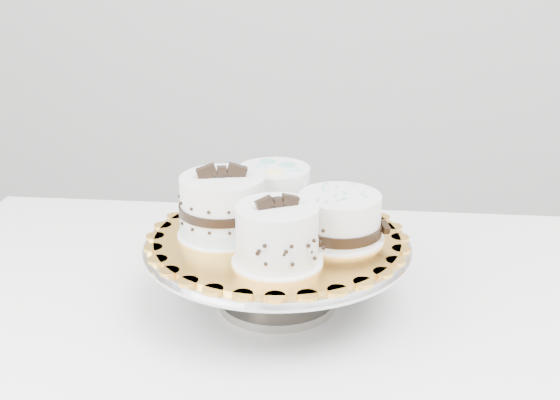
{
  "coord_description": "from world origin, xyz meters",
  "views": [
    {
      "loc": [
        -0.07,
        -0.58,
        1.23
      ],
      "look_at": [
        -0.08,
        0.25,
        0.91
      ],
      "focal_mm": 45.0,
      "sensor_mm": 36.0,
      "label": 1
    }
  ],
  "objects_px": {
    "cake_swirl": "(277,236)",
    "cake_ribbon": "(340,218)",
    "table": "(276,363)",
    "cake_dots": "(274,192)",
    "cake_stand": "(277,260)",
    "cake_banded": "(223,208)",
    "cake_board": "(277,238)"
  },
  "relations": [
    {
      "from": "cake_swirl",
      "to": "cake_ribbon",
      "type": "bearing_deg",
      "value": 20.34
    },
    {
      "from": "table",
      "to": "cake_dots",
      "type": "height_order",
      "value": "cake_dots"
    },
    {
      "from": "cake_ribbon",
      "to": "cake_dots",
      "type": "bearing_deg",
      "value": 121.45
    },
    {
      "from": "cake_stand",
      "to": "cake_banded",
      "type": "distance_m",
      "value": 0.1
    },
    {
      "from": "cake_board",
      "to": "cake_ribbon",
      "type": "height_order",
      "value": "cake_ribbon"
    },
    {
      "from": "cake_board",
      "to": "cake_ribbon",
      "type": "xyz_separation_m",
      "value": [
        0.08,
        -0.01,
        0.03
      ]
    },
    {
      "from": "cake_swirl",
      "to": "cake_ribbon",
      "type": "relative_size",
      "value": 0.96
    },
    {
      "from": "cake_dots",
      "to": "cake_ribbon",
      "type": "bearing_deg",
      "value": -45.08
    },
    {
      "from": "cake_stand",
      "to": "cake_swirl",
      "type": "bearing_deg",
      "value": -89.1
    },
    {
      "from": "cake_banded",
      "to": "cake_ribbon",
      "type": "height_order",
      "value": "cake_banded"
    },
    {
      "from": "cake_stand",
      "to": "cake_ribbon",
      "type": "bearing_deg",
      "value": -5.43
    },
    {
      "from": "cake_banded",
      "to": "cake_swirl",
      "type": "bearing_deg",
      "value": -57.31
    },
    {
      "from": "cake_board",
      "to": "cake_dots",
      "type": "relative_size",
      "value": 2.67
    },
    {
      "from": "cake_stand",
      "to": "cake_board",
      "type": "xyz_separation_m",
      "value": [
        0.0,
        0.0,
        0.03
      ]
    },
    {
      "from": "cake_stand",
      "to": "cake_banded",
      "type": "height_order",
      "value": "cake_banded"
    },
    {
      "from": "cake_banded",
      "to": "cake_dots",
      "type": "relative_size",
      "value": 1.03
    },
    {
      "from": "cake_ribbon",
      "to": "cake_board",
      "type": "bearing_deg",
      "value": 156.48
    },
    {
      "from": "cake_board",
      "to": "cake_banded",
      "type": "relative_size",
      "value": 2.59
    },
    {
      "from": "cake_swirl",
      "to": "cake_ribbon",
      "type": "distance_m",
      "value": 0.11
    },
    {
      "from": "table",
      "to": "cake_board",
      "type": "distance_m",
      "value": 0.19
    },
    {
      "from": "cake_stand",
      "to": "cake_dots",
      "type": "height_order",
      "value": "cake_dots"
    },
    {
      "from": "cake_banded",
      "to": "cake_ribbon",
      "type": "bearing_deg",
      "value": -13.27
    },
    {
      "from": "cake_swirl",
      "to": "cake_board",
      "type": "bearing_deg",
      "value": 70.15
    },
    {
      "from": "cake_board",
      "to": "cake_dots",
      "type": "height_order",
      "value": "cake_dots"
    },
    {
      "from": "cake_board",
      "to": "cake_stand",
      "type": "bearing_deg",
      "value": 0.0
    },
    {
      "from": "cake_stand",
      "to": "cake_swirl",
      "type": "relative_size",
      "value": 2.75
    },
    {
      "from": "cake_swirl",
      "to": "cake_ribbon",
      "type": "xyz_separation_m",
      "value": [
        0.08,
        0.07,
        -0.01
      ]
    },
    {
      "from": "cake_banded",
      "to": "cake_ribbon",
      "type": "distance_m",
      "value": 0.15
    },
    {
      "from": "table",
      "to": "cake_stand",
      "type": "distance_m",
      "value": 0.15
    },
    {
      "from": "cake_banded",
      "to": "cake_ribbon",
      "type": "relative_size",
      "value": 0.93
    },
    {
      "from": "table",
      "to": "cake_dots",
      "type": "distance_m",
      "value": 0.24
    },
    {
      "from": "cake_swirl",
      "to": "cake_dots",
      "type": "height_order",
      "value": "cake_swirl"
    }
  ]
}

